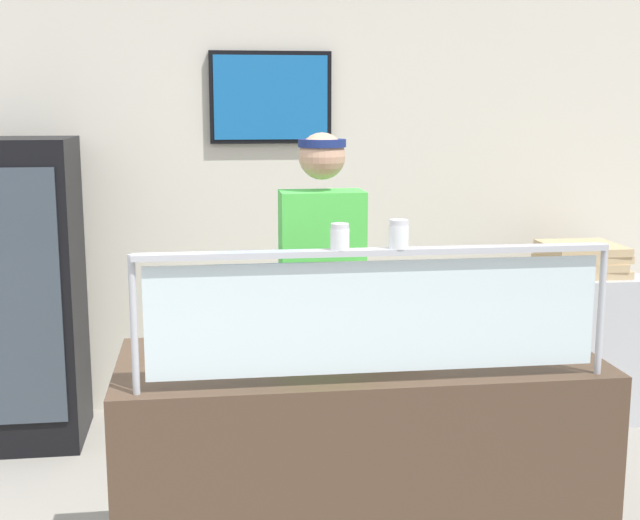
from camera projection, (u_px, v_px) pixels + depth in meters
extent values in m
plane|color=gray|center=(333.00, 514.00, 3.99)|extent=(12.00, 12.00, 0.00)
cube|color=silver|center=(295.00, 191.00, 5.29)|extent=(6.19, 0.08, 2.70)
cube|color=black|center=(271.00, 98.00, 5.11)|extent=(0.73, 0.04, 0.54)
cube|color=#1966B2|center=(271.00, 98.00, 5.09)|extent=(0.68, 0.01, 0.49)
cube|color=#4C3828|center=(358.00, 475.00, 3.30)|extent=(1.79, 0.75, 0.95)
cylinder|color=#B2B5BC|center=(134.00, 325.00, 2.75)|extent=(0.02, 0.02, 0.46)
cylinder|color=#B2B5BC|center=(601.00, 309.00, 2.97)|extent=(0.02, 0.02, 0.46)
cube|color=silver|center=(376.00, 317.00, 2.86)|extent=(1.53, 0.01, 0.38)
cube|color=#B2B5BC|center=(377.00, 252.00, 2.82)|extent=(1.59, 0.06, 0.02)
cylinder|color=#9EA0A8|center=(377.00, 348.00, 3.30)|extent=(0.47, 0.47, 0.01)
cylinder|color=tan|center=(377.00, 345.00, 3.30)|extent=(0.44, 0.44, 0.02)
cylinder|color=#D65B2D|center=(377.00, 342.00, 3.29)|extent=(0.39, 0.39, 0.01)
cube|color=#ADAFB7|center=(389.00, 341.00, 3.28)|extent=(0.13, 0.29, 0.01)
cylinder|color=white|center=(340.00, 239.00, 2.80)|extent=(0.06, 0.06, 0.07)
cylinder|color=white|center=(340.00, 242.00, 2.80)|extent=(0.05, 0.05, 0.04)
cylinder|color=silver|center=(340.00, 226.00, 2.79)|extent=(0.06, 0.06, 0.02)
cylinder|color=white|center=(399.00, 237.00, 2.82)|extent=(0.07, 0.07, 0.08)
cylinder|color=red|center=(399.00, 240.00, 2.82)|extent=(0.06, 0.06, 0.05)
cylinder|color=silver|center=(399.00, 222.00, 2.81)|extent=(0.06, 0.06, 0.02)
cylinder|color=#23232D|center=(299.00, 409.00, 4.01)|extent=(0.13, 0.13, 0.95)
cylinder|color=#23232D|center=(345.00, 407.00, 4.03)|extent=(0.13, 0.13, 0.95)
cube|color=#4CD14C|center=(322.00, 251.00, 3.88)|extent=(0.38, 0.21, 0.55)
sphere|color=tan|center=(322.00, 156.00, 3.81)|extent=(0.21, 0.21, 0.21)
cylinder|color=navy|center=(322.00, 143.00, 3.80)|extent=(0.21, 0.21, 0.04)
cylinder|color=tan|center=(370.00, 280.00, 3.71)|extent=(0.08, 0.34, 0.08)
cube|color=black|center=(18.00, 293.00, 4.74)|extent=(0.67, 0.60, 1.70)
cube|color=#38424C|center=(5.00, 299.00, 4.43)|extent=(0.57, 0.02, 1.36)
cylinder|color=red|center=(9.00, 285.00, 4.53)|extent=(0.06, 0.06, 0.20)
cylinder|color=blue|center=(41.00, 284.00, 4.55)|extent=(0.06, 0.06, 0.20)
cube|color=#B7BABF|center=(576.00, 345.00, 5.20)|extent=(0.70, 0.55, 0.88)
cube|color=tan|center=(582.00, 270.00, 5.12)|extent=(0.44, 0.44, 0.04)
cube|color=tan|center=(579.00, 263.00, 5.11)|extent=(0.45, 0.45, 0.04)
cube|color=tan|center=(582.00, 255.00, 5.10)|extent=(0.45, 0.45, 0.04)
cube|color=tan|center=(582.00, 248.00, 5.09)|extent=(0.44, 0.44, 0.04)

